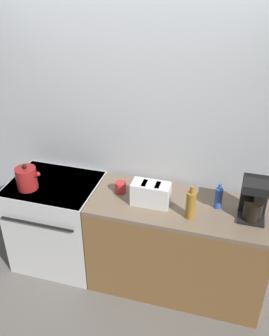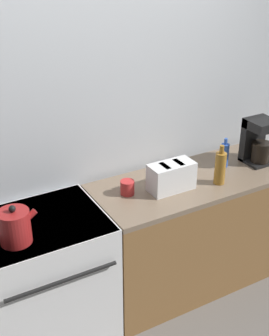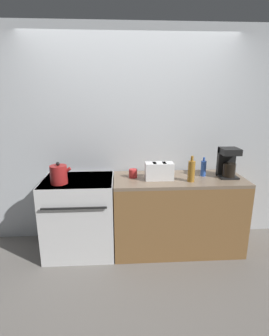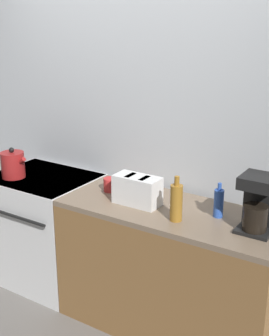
{
  "view_description": "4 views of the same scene",
  "coord_description": "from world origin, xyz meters",
  "px_view_note": "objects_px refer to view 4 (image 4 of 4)",
  "views": [
    {
      "loc": [
        0.86,
        -2.18,
        2.72
      ],
      "look_at": [
        0.12,
        0.4,
        1.13
      ],
      "focal_mm": 40.0,
      "sensor_mm": 36.0,
      "label": 1
    },
    {
      "loc": [
        -1.28,
        -2.02,
        2.47
      ],
      "look_at": [
        0.09,
        0.41,
        1.04
      ],
      "focal_mm": 50.0,
      "sensor_mm": 36.0,
      "label": 2
    },
    {
      "loc": [
        -0.15,
        -2.51,
        1.81
      ],
      "look_at": [
        0.02,
        0.32,
        1.02
      ],
      "focal_mm": 28.0,
      "sensor_mm": 36.0,
      "label": 3
    },
    {
      "loc": [
        1.84,
        -2.16,
        2.11
      ],
      "look_at": [
        0.2,
        0.38,
        1.1
      ],
      "focal_mm": 50.0,
      "sensor_mm": 36.0,
      "label": 4
    }
  ],
  "objects_px": {
    "kettle": "(13,165)",
    "bottle_amber": "(176,202)",
    "coffee_maker": "(259,202)",
    "bottle_blue": "(219,203)",
    "toaster": "(137,190)",
    "stove": "(45,227)",
    "cup_red": "(110,185)"
  },
  "relations": [
    {
      "from": "stove",
      "to": "coffee_maker",
      "type": "height_order",
      "value": "coffee_maker"
    },
    {
      "from": "kettle",
      "to": "bottle_blue",
      "type": "height_order",
      "value": "kettle"
    },
    {
      "from": "coffee_maker",
      "to": "bottle_blue",
      "type": "distance_m",
      "value": 0.28
    },
    {
      "from": "kettle",
      "to": "bottle_blue",
      "type": "xyz_separation_m",
      "value": [
        1.62,
        0.17,
        -0.01
      ]
    },
    {
      "from": "toaster",
      "to": "bottle_amber",
      "type": "xyz_separation_m",
      "value": [
        0.34,
        -0.09,
        0.02
      ]
    },
    {
      "from": "bottle_amber",
      "to": "cup_red",
      "type": "distance_m",
      "value": 0.66
    },
    {
      "from": "cup_red",
      "to": "toaster",
      "type": "bearing_deg",
      "value": -17.47
    },
    {
      "from": "coffee_maker",
      "to": "bottle_amber",
      "type": "bearing_deg",
      "value": -163.14
    },
    {
      "from": "kettle",
      "to": "toaster",
      "type": "relative_size",
      "value": 0.77
    },
    {
      "from": "kettle",
      "to": "toaster",
      "type": "bearing_deg",
      "value": 3.81
    },
    {
      "from": "bottle_blue",
      "to": "bottle_amber",
      "type": "xyz_separation_m",
      "value": [
        -0.2,
        -0.19,
        0.03
      ]
    },
    {
      "from": "bottle_blue",
      "to": "bottle_amber",
      "type": "distance_m",
      "value": 0.27
    },
    {
      "from": "kettle",
      "to": "bottle_amber",
      "type": "relative_size",
      "value": 0.83
    },
    {
      "from": "coffee_maker",
      "to": "cup_red",
      "type": "height_order",
      "value": "coffee_maker"
    },
    {
      "from": "kettle",
      "to": "bottle_amber",
      "type": "bearing_deg",
      "value": -0.73
    },
    {
      "from": "kettle",
      "to": "coffee_maker",
      "type": "relative_size",
      "value": 0.7
    },
    {
      "from": "bottle_amber",
      "to": "cup_red",
      "type": "xyz_separation_m",
      "value": [
        -0.63,
        0.18,
        -0.07
      ]
    },
    {
      "from": "toaster",
      "to": "bottle_amber",
      "type": "bearing_deg",
      "value": -14.99
    },
    {
      "from": "bottle_amber",
      "to": "toaster",
      "type": "bearing_deg",
      "value": 165.01
    },
    {
      "from": "stove",
      "to": "kettle",
      "type": "height_order",
      "value": "kettle"
    },
    {
      "from": "bottle_blue",
      "to": "bottle_amber",
      "type": "bearing_deg",
      "value": -135.95
    },
    {
      "from": "bottle_blue",
      "to": "bottle_amber",
      "type": "height_order",
      "value": "bottle_amber"
    },
    {
      "from": "cup_red",
      "to": "bottle_amber",
      "type": "bearing_deg",
      "value": -16.14
    },
    {
      "from": "kettle",
      "to": "toaster",
      "type": "distance_m",
      "value": 1.09
    },
    {
      "from": "stove",
      "to": "cup_red",
      "type": "xyz_separation_m",
      "value": [
        0.63,
        0.04,
        0.48
      ]
    },
    {
      "from": "toaster",
      "to": "bottle_amber",
      "type": "relative_size",
      "value": 1.09
    },
    {
      "from": "kettle",
      "to": "cup_red",
      "type": "distance_m",
      "value": 0.82
    },
    {
      "from": "kettle",
      "to": "cup_red",
      "type": "xyz_separation_m",
      "value": [
        0.8,
        0.16,
        -0.05
      ]
    },
    {
      "from": "coffee_maker",
      "to": "cup_red",
      "type": "xyz_separation_m",
      "value": [
        -1.09,
        0.04,
        -0.13
      ]
    },
    {
      "from": "bottle_blue",
      "to": "stove",
      "type": "bearing_deg",
      "value": -178.24
    },
    {
      "from": "stove",
      "to": "coffee_maker",
      "type": "distance_m",
      "value": 1.82
    },
    {
      "from": "stove",
      "to": "bottle_amber",
      "type": "bearing_deg",
      "value": -6.61
    }
  ]
}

